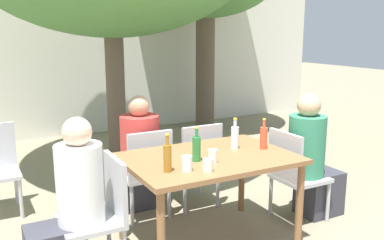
# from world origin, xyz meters

# --- Properties ---
(cafe_building_wall) EXTENTS (10.00, 0.08, 2.80)m
(cafe_building_wall) POSITION_xyz_m (0.00, 4.44, 1.40)
(cafe_building_wall) COLOR silver
(cafe_building_wall) RESTS_ON ground_plane
(dining_table_front) EXTENTS (1.38, 0.96, 0.77)m
(dining_table_front) POSITION_xyz_m (0.00, 0.00, 0.69)
(dining_table_front) COLOR brown
(dining_table_front) RESTS_ON ground_plane
(patio_chair_0) EXTENTS (0.44, 0.44, 0.88)m
(patio_chair_0) POSITION_xyz_m (-0.92, 0.00, 0.50)
(patio_chair_0) COLOR #B2B2B7
(patio_chair_0) RESTS_ON ground_plane
(patio_chair_1) EXTENTS (0.44, 0.44, 0.88)m
(patio_chair_1) POSITION_xyz_m (0.92, 0.00, 0.50)
(patio_chair_1) COLOR #B2B2B7
(patio_chair_1) RESTS_ON ground_plane
(patio_chair_2) EXTENTS (0.44, 0.44, 0.88)m
(patio_chair_2) POSITION_xyz_m (-0.28, 0.71, 0.50)
(patio_chair_2) COLOR #B2B2B7
(patio_chair_2) RESTS_ON ground_plane
(patio_chair_3) EXTENTS (0.44, 0.44, 0.88)m
(patio_chair_3) POSITION_xyz_m (0.28, 0.71, 0.50)
(patio_chair_3) COLOR #B2B2B7
(patio_chair_3) RESTS_ON ground_plane
(person_seated_0) EXTENTS (0.57, 0.34, 1.21)m
(person_seated_0) POSITION_xyz_m (-1.15, -0.00, 0.54)
(person_seated_0) COLOR #383842
(person_seated_0) RESTS_ON ground_plane
(person_seated_1) EXTENTS (0.57, 0.35, 1.22)m
(person_seated_1) POSITION_xyz_m (1.15, -0.00, 0.55)
(person_seated_1) COLOR #383842
(person_seated_1) RESTS_ON ground_plane
(person_seated_2) EXTENTS (0.38, 0.59, 1.19)m
(person_seated_2) POSITION_xyz_m (-0.28, 0.94, 0.54)
(person_seated_2) COLOR #383842
(person_seated_2) RESTS_ON ground_plane
(amber_bottle_0) EXTENTS (0.06, 0.06, 0.29)m
(amber_bottle_0) POSITION_xyz_m (-0.47, -0.20, 0.89)
(amber_bottle_0) COLOR #9E661E
(amber_bottle_0) RESTS_ON dining_table_front
(soda_bottle_1) EXTENTS (0.06, 0.06, 0.27)m
(soda_bottle_1) POSITION_xyz_m (0.53, -0.03, 0.88)
(soda_bottle_1) COLOR #DB4C2D
(soda_bottle_1) RESTS_ON dining_table_front
(green_bottle_2) EXTENTS (0.07, 0.07, 0.28)m
(green_bottle_2) POSITION_xyz_m (-0.16, -0.07, 0.88)
(green_bottle_2) COLOR #287A38
(green_bottle_2) RESTS_ON dining_table_front
(water_bottle_3) EXTENTS (0.07, 0.07, 0.28)m
(water_bottle_3) POSITION_xyz_m (0.31, 0.09, 0.88)
(water_bottle_3) COLOR silver
(water_bottle_3) RESTS_ON dining_table_front
(drinking_glass_0) EXTENTS (0.08, 0.08, 0.10)m
(drinking_glass_0) POSITION_xyz_m (-0.20, -0.33, 0.82)
(drinking_glass_0) COLOR silver
(drinking_glass_0) RESTS_ON dining_table_front
(drinking_glass_1) EXTENTS (0.08, 0.08, 0.11)m
(drinking_glass_1) POSITION_xyz_m (-0.34, -0.24, 0.83)
(drinking_glass_1) COLOR white
(drinking_glass_1) RESTS_ON dining_table_front
(drinking_glass_2) EXTENTS (0.08, 0.08, 0.10)m
(drinking_glass_2) POSITION_xyz_m (-0.06, -0.15, 0.83)
(drinking_glass_2) COLOR silver
(drinking_glass_2) RESTS_ON dining_table_front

